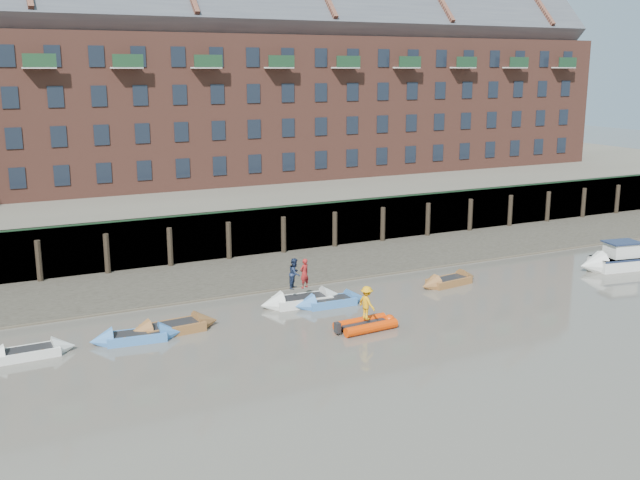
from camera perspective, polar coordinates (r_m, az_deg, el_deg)
ground at (r=33.06m, az=9.54°, el=-9.64°), size 220.00×220.00×0.00m
foreshore at (r=47.94m, az=-3.15°, el=-2.27°), size 110.00×8.00×0.50m
mud_band at (r=44.96m, az=-1.43°, el=-3.30°), size 110.00×1.60×0.10m
river_wall at (r=51.50m, az=-5.11°, el=0.60°), size 110.00×1.23×3.30m
bank_terrace at (r=64.14m, az=-9.59°, el=2.94°), size 110.00×28.00×3.20m
apartment_terrace at (r=64.14m, az=-10.25°, el=13.00°), size 80.60×15.56×20.98m
rowboat_0 at (r=36.18m, az=-21.29°, el=-8.00°), size 4.06×1.26×1.17m
rowboat_1 at (r=36.66m, az=-13.83°, el=-7.17°), size 4.39×1.71×1.24m
rowboat_2 at (r=37.43m, az=-11.14°, el=-6.57°), size 4.73×1.69×1.35m
rowboat_3 at (r=40.82m, az=-1.34°, el=-4.64°), size 4.89×1.74×1.39m
rowboat_4 at (r=40.75m, az=0.81°, el=-4.72°), size 4.21×1.37×1.21m
rowboat_6 at (r=45.21m, az=9.79°, el=-3.11°), size 4.33×1.79×1.22m
rib_tender at (r=37.27m, az=3.65°, el=-6.43°), size 3.23×1.68×0.55m
motor_launch at (r=51.36m, az=21.45°, el=-1.46°), size 5.77×2.68×2.29m
person_rower_a at (r=40.51m, az=-1.20°, el=-2.56°), size 0.69×0.57×1.63m
person_rower_b at (r=40.43m, az=-1.94°, el=-2.56°), size 1.02×1.03×1.68m
person_rib_crew at (r=36.92m, az=3.58°, el=-4.79°), size 0.79×1.17×1.67m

